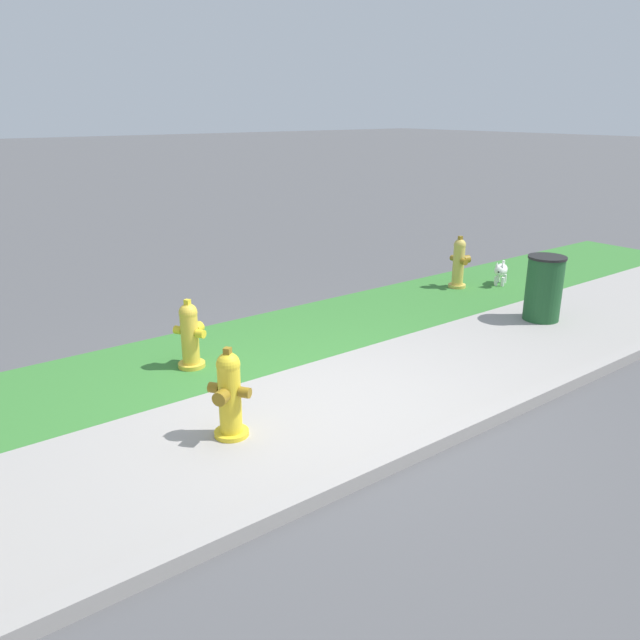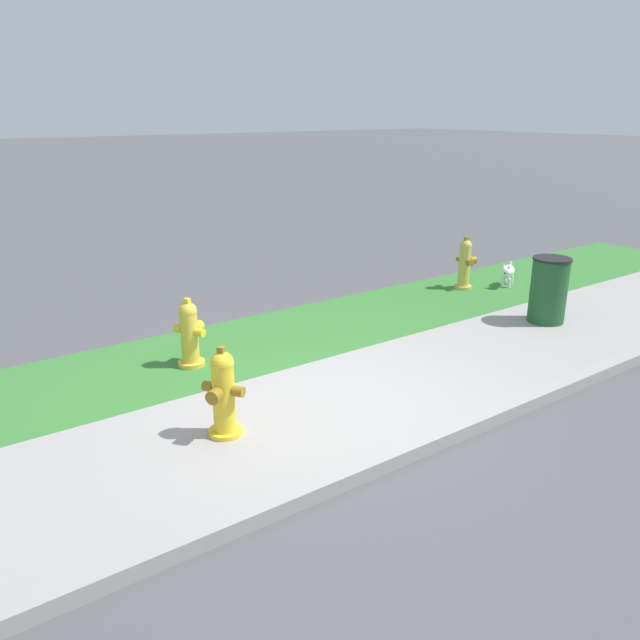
% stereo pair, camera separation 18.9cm
% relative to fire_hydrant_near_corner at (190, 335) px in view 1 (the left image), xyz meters
% --- Properties ---
extents(ground_plane, '(120.00, 120.00, 0.00)m').
position_rel_fire_hydrant_near_corner_xyz_m(ground_plane, '(0.60, -1.69, -0.36)').
color(ground_plane, '#515154').
extents(sidewalk_pavement, '(18.00, 1.96, 0.01)m').
position_rel_fire_hydrant_near_corner_xyz_m(sidewalk_pavement, '(0.60, -1.69, -0.36)').
color(sidewalk_pavement, '#9E9993').
rests_on(sidewalk_pavement, ground).
extents(grass_verge, '(18.00, 1.79, 0.01)m').
position_rel_fire_hydrant_near_corner_xyz_m(grass_verge, '(0.60, 0.19, -0.36)').
color(grass_verge, '#387A33').
rests_on(grass_verge, ground).
extents(street_curb, '(18.00, 0.16, 0.12)m').
position_rel_fire_hydrant_near_corner_xyz_m(street_curb, '(0.60, -2.75, -0.30)').
color(street_curb, '#9E9993').
rests_on(street_curb, ground).
extents(fire_hydrant_near_corner, '(0.34, 0.36, 0.76)m').
position_rel_fire_hydrant_near_corner_xyz_m(fire_hydrant_near_corner, '(0.00, 0.00, 0.00)').
color(fire_hydrant_near_corner, gold).
rests_on(fire_hydrant_near_corner, ground).
extents(fire_hydrant_across_street, '(0.33, 0.37, 0.80)m').
position_rel_fire_hydrant_near_corner_xyz_m(fire_hydrant_across_street, '(4.69, 0.36, 0.03)').
color(fire_hydrant_across_street, gold).
rests_on(fire_hydrant_across_street, ground).
extents(fire_hydrant_by_grass_verge, '(0.34, 0.36, 0.80)m').
position_rel_fire_hydrant_near_corner_xyz_m(fire_hydrant_by_grass_verge, '(-0.42, -1.57, 0.02)').
color(fire_hydrant_by_grass_verge, yellow).
rests_on(fire_hydrant_by_grass_verge, ground).
extents(small_white_dog, '(0.44, 0.33, 0.40)m').
position_rel_fire_hydrant_near_corner_xyz_m(small_white_dog, '(5.32, 0.04, -0.13)').
color(small_white_dog, white).
rests_on(small_white_dog, ground).
extents(trash_bin, '(0.48, 0.48, 0.85)m').
position_rel_fire_hydrant_near_corner_xyz_m(trash_bin, '(4.34, -1.35, 0.06)').
color(trash_bin, '#1E5128').
rests_on(trash_bin, ground).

